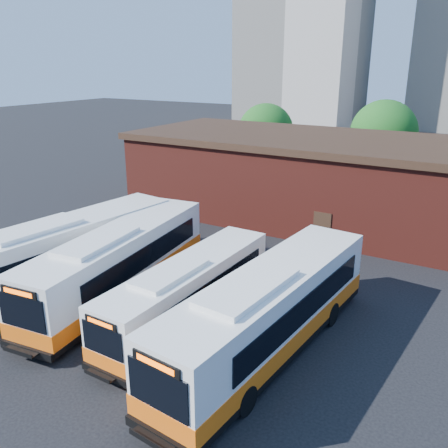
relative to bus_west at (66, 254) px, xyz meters
The scene contains 9 objects.
ground 7.64m from the bus_west, 11.44° to the right, with size 220.00×220.00×0.00m, color black.
bus_west is the anchor object (origin of this frame).
bus_midwest 3.50m from the bus_west, ahead, with size 4.36×13.85×3.72m.
bus_mideast 8.19m from the bus_west, ahead, with size 2.61×11.60×3.14m.
bus_east 12.52m from the bus_west, ahead, with size 4.05×14.19×3.82m.
transit_worker 10.23m from the bus_west, 15.91° to the right, with size 0.63×0.41×1.73m, color black.
depot_building 19.97m from the bus_west, 68.50° to the left, with size 28.60×12.60×6.40m.
tree_west 30.78m from the bus_west, 95.06° to the left, with size 6.00×6.00×7.65m.
tree_mid 33.99m from the bus_west, 74.05° to the left, with size 6.56×6.56×8.36m.
Camera 1 is at (12.55, -14.89, 11.77)m, focal length 38.00 mm.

